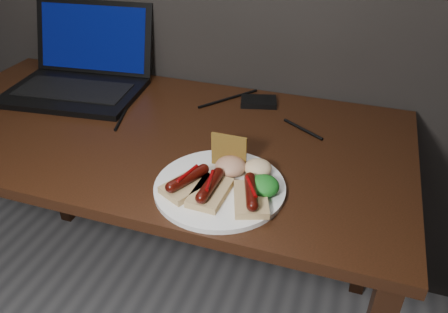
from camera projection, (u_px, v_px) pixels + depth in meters
desk at (154, 156)px, 1.26m from camera, size 1.40×0.70×0.75m
laptop at (81, 73)px, 1.42m from camera, size 0.45×0.41×0.25m
hard_drive at (259, 102)px, 1.34m from camera, size 0.12×0.10×0.02m
desk_cables at (169, 106)px, 1.33m from camera, size 0.87×0.38×0.01m
plate at (220, 187)px, 0.98m from camera, size 0.32×0.32×0.01m
bread_sausage_left at (188, 182)px, 0.96m from camera, size 0.11×0.13×0.04m
bread_sausage_center at (210, 189)px, 0.94m from camera, size 0.08×0.12×0.04m
bread_sausage_right at (251, 196)px, 0.92m from camera, size 0.10×0.13×0.04m
crispbread at (229, 151)px, 1.02m from camera, size 0.08×0.01×0.08m
salad_greens at (263, 186)px, 0.94m from camera, size 0.07×0.07×0.04m
salsa_mound at (231, 166)px, 1.00m from camera, size 0.07×0.07×0.04m
coleslaw_mound at (258, 168)px, 1.00m from camera, size 0.06×0.06×0.04m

